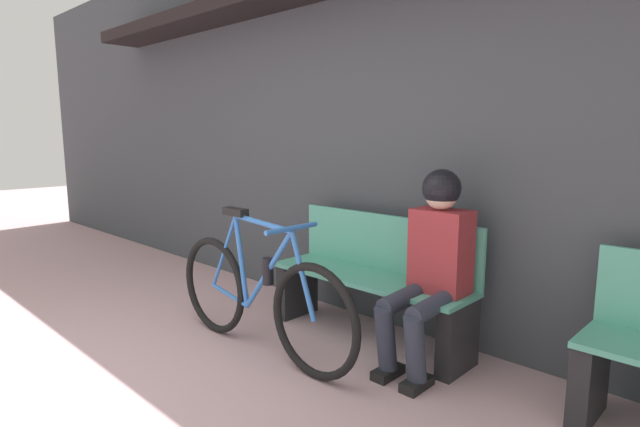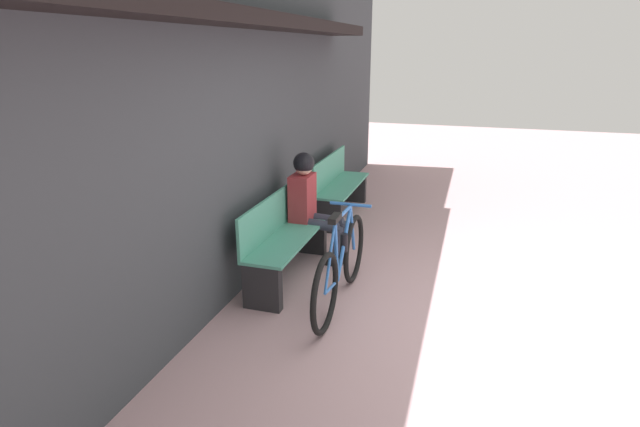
# 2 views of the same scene
# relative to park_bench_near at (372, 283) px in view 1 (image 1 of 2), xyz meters

# --- Properties ---
(storefront_wall) EXTENTS (12.00, 0.56, 3.20)m
(storefront_wall) POSITION_rel_park_bench_near_xyz_m (-0.51, 0.34, 1.27)
(storefront_wall) COLOR #3D4247
(storefront_wall) RESTS_ON ground_plane
(park_bench_near) EXTENTS (1.49, 0.42, 0.86)m
(park_bench_near) POSITION_rel_park_bench_near_xyz_m (0.00, 0.00, 0.00)
(park_bench_near) COLOR #51A88E
(park_bench_near) RESTS_ON ground_plane
(bicycle) EXTENTS (1.70, 0.40, 0.94)m
(bicycle) POSITION_rel_park_bench_near_xyz_m (-0.38, -0.70, -0.02)
(bicycle) COLOR black
(bicycle) RESTS_ON ground_plane
(person_seated) EXTENTS (0.34, 0.60, 1.21)m
(person_seated) POSITION_rel_park_bench_near_xyz_m (0.54, -0.11, 0.30)
(person_seated) COLOR #2D3342
(person_seated) RESTS_ON ground_plane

